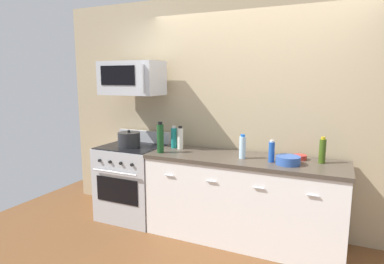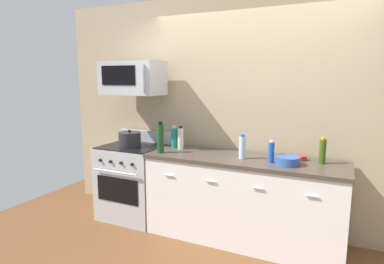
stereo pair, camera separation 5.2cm
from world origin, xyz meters
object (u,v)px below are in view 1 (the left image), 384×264
bottle_water_clear (243,147)px  bottle_soda_blue (272,152)px  bowl_red_small (300,157)px  bottle_vinegar_white (180,138)px  stockpot (129,140)px  bottle_sparkling_teal (174,137)px  range_oven (133,181)px  bowl_blue_mixing (288,160)px  microwave (132,78)px  bottle_wine_green (160,138)px  bottle_olive_oil (322,151)px

bottle_water_clear → bottle_soda_blue: 0.30m
bottle_soda_blue → bowl_red_small: size_ratio=1.63×
bottle_vinegar_white → bottle_soda_blue: size_ratio=1.23×
stockpot → bottle_water_clear: bearing=0.5°
bottle_water_clear → bottle_sparkling_teal: size_ratio=0.96×
range_oven → bowl_blue_mixing: (1.89, -0.09, 0.49)m
microwave → bottle_wine_green: microwave is taller
bottle_olive_oil → stockpot: bearing=-175.8°
bottle_soda_blue → bottle_wine_green: size_ratio=0.64×
bottle_wine_green → bowl_blue_mixing: 1.39m
microwave → bowl_blue_mixing: size_ratio=3.15×
bottle_sparkling_teal → stockpot: bearing=-160.6°
bottle_sparkling_teal → bottle_wine_green: size_ratio=0.75×
bottle_vinegar_white → bottle_wine_green: 0.30m
microwave → bottle_soda_blue: size_ratio=3.33×
range_oven → bowl_red_small: 2.03m
bottle_olive_oil → bowl_red_small: (-0.21, 0.06, -0.10)m
bottle_olive_oil → bottle_water_clear: bearing=-169.2°
bottle_vinegar_white → bowl_blue_mixing: (1.27, -0.19, -0.09)m
bottle_sparkling_teal → bottle_soda_blue: 1.21m
bottle_vinegar_white → bowl_blue_mixing: bottle_vinegar_white is taller
bottle_olive_oil → range_oven: bearing=-177.2°
bottle_olive_oil → bottle_soda_blue: bottle_olive_oil is taller
microwave → bowl_red_small: 2.13m
bottle_sparkling_teal → bowl_red_small: (1.45, 0.03, -0.10)m
range_oven → bowl_blue_mixing: bearing=-2.6°
microwave → bottle_soda_blue: microwave is taller
stockpot → bottle_vinegar_white: bearing=14.7°
bottle_water_clear → bottle_sparkling_teal: bearing=169.2°
stockpot → bowl_blue_mixing: bearing=-1.0°
bottle_soda_blue → bottle_sparkling_teal: bearing=171.0°
bottle_water_clear → bottle_soda_blue: (0.30, -0.02, -0.02)m
microwave → bottle_soda_blue: bearing=-3.5°
bottle_wine_green → bowl_blue_mixing: bottle_wine_green is taller
bottle_sparkling_teal → range_oven: bearing=-165.9°
bowl_blue_mixing → bowl_red_small: (0.08, 0.25, -0.02)m
bottle_vinegar_white → stockpot: bottle_vinegar_white is taller
bottle_sparkling_teal → bottle_soda_blue: (1.20, -0.19, -0.02)m
bottle_soda_blue → bottle_wine_green: 1.22m
bottle_wine_green → bowl_blue_mixing: bearing=3.1°
microwave → bottle_wine_green: size_ratio=2.12×
microwave → bowl_blue_mixing: bearing=-4.0°
bottle_vinegar_white → bottle_sparkling_teal: 0.10m
bottle_sparkling_teal → bottle_wine_green: bottle_wine_green is taller
bottle_vinegar_white → bottle_water_clear: size_ratio=1.07×
range_oven → stockpot: bearing=-90.0°
range_oven → microwave: 1.28m
bottle_water_clear → bottle_olive_oil: (0.77, 0.15, 0.00)m
range_oven → bottle_water_clear: bearing=-1.6°
microwave → bottle_olive_oil: size_ratio=2.84×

